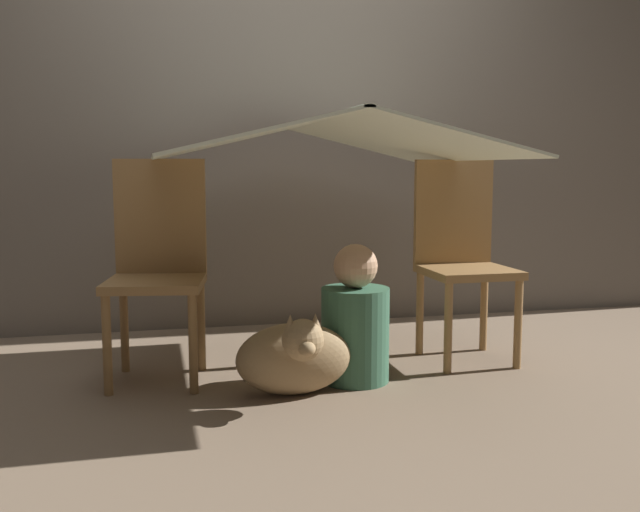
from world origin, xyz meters
The scene contains 7 objects.
ground_plane centered at (0.00, 0.00, 0.00)m, with size 8.80×8.80×0.00m, color #7A6651.
wall_back centered at (0.00, 1.07, 1.25)m, with size 7.00×0.05×2.50m.
chair_left centered at (-0.69, 0.14, 0.50)m, with size 0.45×0.45×0.93m.
chair_right centered at (0.70, 0.14, 0.50)m, with size 0.39×0.39×0.93m.
sheet_canopy centered at (0.00, 0.06, 1.02)m, with size 1.41×1.42×0.18m.
person_front centered at (0.11, -0.12, 0.25)m, with size 0.29×0.29×0.58m.
dog centered at (-0.18, -0.26, 0.16)m, with size 0.46×0.39×0.36m.
Camera 1 is at (-0.71, -2.93, 0.89)m, focal length 40.00 mm.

